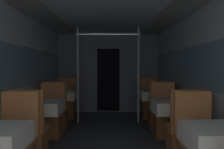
# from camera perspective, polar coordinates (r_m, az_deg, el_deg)

# --- Properties ---
(wall_left) EXTENTS (0.05, 8.17, 2.22)m
(wall_left) POSITION_cam_1_polar(r_m,az_deg,el_deg) (4.53, -19.79, -0.44)
(wall_left) COLOR silver
(wall_left) RESTS_ON ground_plane
(wall_right) EXTENTS (0.05, 8.17, 2.22)m
(wall_right) POSITION_cam_1_polar(r_m,az_deg,el_deg) (4.51, 17.87, -0.43)
(wall_right) COLOR silver
(wall_right) RESTS_ON ground_plane
(ceiling_panel) EXTENTS (2.92, 8.17, 0.07)m
(ceiling_panel) POSITION_cam_1_polar(r_m,az_deg,el_deg) (4.38, -1.02, 14.37)
(ceiling_panel) COLOR silver
(ceiling_panel) RESTS_ON wall_left
(bulkhead_far) EXTENTS (2.86, 0.09, 2.22)m
(bulkhead_far) POSITION_cam_1_polar(r_m,az_deg,el_deg) (7.16, -0.83, 0.19)
(bulkhead_far) COLOR slate
(bulkhead_far) RESTS_ON ground_plane
(dining_table_left_1) EXTENTS (0.63, 0.63, 0.75)m
(dining_table_left_1) POSITION_cam_1_polar(r_m,az_deg,el_deg) (4.23, -15.71, -7.42)
(dining_table_left_1) COLOR #4C4C51
(dining_table_left_1) RESTS_ON ground_plane
(chair_left_near_1) EXTENTS (0.45, 0.45, 1.00)m
(chair_left_near_1) POSITION_cam_1_polar(r_m,az_deg,el_deg) (3.76, -18.05, -13.84)
(chair_left_near_1) COLOR #9C5B31
(chair_left_near_1) RESTS_ON ground_plane
(chair_left_far_1) EXTENTS (0.45, 0.45, 1.00)m
(chair_left_far_1) POSITION_cam_1_polar(r_m,az_deg,el_deg) (4.85, -13.84, -10.23)
(chair_left_far_1) COLOR #9C5B31
(chair_left_far_1) RESTS_ON ground_plane
(dining_table_left_2) EXTENTS (0.63, 0.63, 0.75)m
(dining_table_left_2) POSITION_cam_1_polar(r_m,az_deg,el_deg) (5.91, -11.28, -4.76)
(dining_table_left_2) COLOR #4C4C51
(dining_table_left_2) RESTS_ON ground_plane
(chair_left_near_2) EXTENTS (0.45, 0.45, 1.00)m
(chair_left_near_2) POSITION_cam_1_polar(r_m,az_deg,el_deg) (5.40, -12.43, -8.98)
(chair_left_near_2) COLOR #9C5B31
(chair_left_near_2) RESTS_ON ground_plane
(chair_left_far_2) EXTENTS (0.45, 0.45, 1.00)m
(chair_left_far_2) POSITION_cam_1_polar(r_m,az_deg,el_deg) (6.53, -10.31, -7.09)
(chair_left_far_2) COLOR #9C5B31
(chair_left_far_2) RESTS_ON ground_plane
(support_pole_left_2) EXTENTS (0.05, 0.05, 2.22)m
(support_pole_left_2) POSITION_cam_1_polar(r_m,az_deg,el_deg) (5.82, -7.81, -0.16)
(support_pole_left_2) COLOR silver
(support_pole_left_2) RESTS_ON ground_plane
(dining_table_right_0) EXTENTS (0.63, 0.63, 0.75)m
(dining_table_right_0) POSITION_cam_1_polar(r_m,az_deg,el_deg) (2.60, 23.46, -13.37)
(dining_table_right_0) COLOR #4C4C51
(dining_table_right_0) RESTS_ON ground_plane
(dining_table_right_1) EXTENTS (0.63, 0.63, 0.75)m
(dining_table_right_1) POSITION_cam_1_polar(r_m,az_deg,el_deg) (4.22, 13.71, -7.44)
(dining_table_right_1) COLOR #4C4C51
(dining_table_right_1) RESTS_ON ground_plane
(chair_right_near_1) EXTENTS (0.45, 0.45, 1.00)m
(chair_right_near_1) POSITION_cam_1_polar(r_m,az_deg,el_deg) (3.74, 15.94, -13.90)
(chair_right_near_1) COLOR #9C5B31
(chair_right_near_1) RESTS_ON ground_plane
(chair_right_far_1) EXTENTS (0.45, 0.45, 1.00)m
(chair_right_far_1) POSITION_cam_1_polar(r_m,az_deg,el_deg) (4.84, 11.95, -10.25)
(chair_right_far_1) COLOR #9C5B31
(chair_right_far_1) RESTS_ON ground_plane
(dining_table_right_2) EXTENTS (0.63, 0.63, 0.75)m
(dining_table_right_2) POSITION_cam_1_polar(r_m,az_deg,el_deg) (5.90, 9.53, -4.76)
(dining_table_right_2) COLOR #4C4C51
(dining_table_right_2) RESTS_ON ground_plane
(chair_right_near_2) EXTENTS (0.45, 0.45, 1.00)m
(chair_right_near_2) POSITION_cam_1_polar(r_m,az_deg,el_deg) (5.39, 10.61, -8.99)
(chair_right_near_2) COLOR #9C5B31
(chair_right_near_2) RESTS_ON ground_plane
(chair_right_far_2) EXTENTS (0.45, 0.45, 1.00)m
(chair_right_far_2) POSITION_cam_1_polar(r_m,az_deg,el_deg) (6.52, 8.61, -7.09)
(chair_right_far_2) COLOR #9C5B31
(chair_right_far_2) RESTS_ON ground_plane
(support_pole_right_2) EXTENTS (0.05, 0.05, 2.22)m
(support_pole_right_2) POSITION_cam_1_polar(r_m,az_deg,el_deg) (5.81, 6.03, -0.15)
(support_pole_right_2) COLOR silver
(support_pole_right_2) RESTS_ON ground_plane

